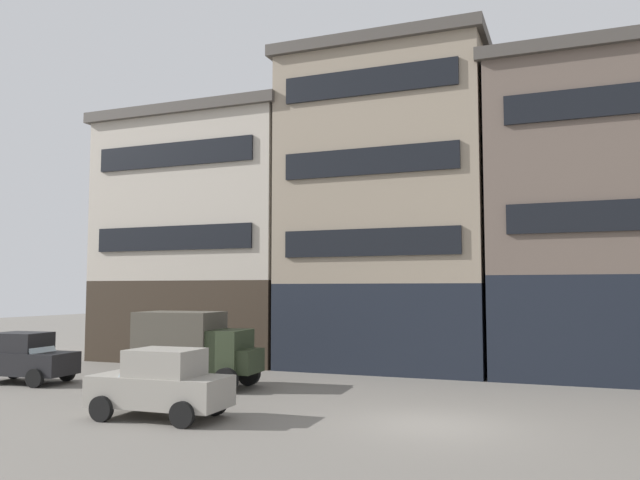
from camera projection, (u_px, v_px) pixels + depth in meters
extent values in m
plane|color=slate|center=(433.00, 425.00, 16.03)|extent=(120.00, 120.00, 0.00)
cube|color=#33281E|center=(208.00, 320.00, 31.61)|extent=(9.70, 6.40, 3.81)
cube|color=#B7AD9E|center=(210.00, 205.00, 32.05)|extent=(9.70, 6.40, 7.71)
cube|color=#47423D|center=(211.00, 125.00, 32.37)|extent=(10.20, 6.90, 0.50)
cube|color=black|center=(172.00, 238.00, 28.88)|extent=(8.15, 0.12, 1.10)
cube|color=black|center=(173.00, 154.00, 29.17)|extent=(8.15, 0.12, 1.10)
cube|color=black|center=(391.00, 325.00, 28.19)|extent=(8.72, 6.40, 3.65)
cube|color=gray|center=(390.00, 175.00, 28.71)|extent=(8.72, 6.40, 9.89)
cube|color=#47423D|center=(389.00, 63.00, 29.11)|extent=(9.22, 6.90, 0.50)
cube|color=black|center=(369.00, 242.00, 25.43)|extent=(7.32, 0.12, 1.10)
cube|color=black|center=(369.00, 161.00, 25.68)|extent=(7.32, 0.12, 1.10)
cube|color=black|center=(368.00, 82.00, 25.94)|extent=(7.32, 0.12, 1.10)
cube|color=black|center=(628.00, 326.00, 24.74)|extent=(10.00, 6.40, 3.94)
cube|color=#66564C|center=(622.00, 172.00, 25.21)|extent=(10.00, 6.40, 8.21)
cube|color=#47423D|center=(618.00, 65.00, 25.54)|extent=(10.50, 6.90, 0.50)
cube|color=black|center=(632.00, 215.00, 22.02)|extent=(8.40, 0.12, 1.10)
cube|color=black|center=(627.00, 99.00, 22.34)|extent=(8.40, 0.12, 1.10)
cube|color=#2D3823|center=(226.00, 352.00, 21.94)|extent=(1.53, 1.80, 1.50)
cube|color=#2D3823|center=(245.00, 361.00, 21.71)|extent=(1.01, 1.51, 0.80)
cube|color=#4C473D|center=(180.00, 342.00, 22.49)|extent=(2.94, 2.11, 2.10)
cube|color=silver|center=(238.00, 345.00, 21.83)|extent=(0.30, 1.37, 0.64)
cylinder|color=black|center=(249.00, 373.00, 22.65)|extent=(0.85, 0.28, 0.84)
cylinder|color=black|center=(226.00, 381.00, 20.84)|extent=(0.85, 0.28, 0.84)
cylinder|color=black|center=(174.00, 370.00, 23.52)|extent=(0.85, 0.28, 0.84)
cylinder|color=black|center=(146.00, 377.00, 21.71)|extent=(0.85, 0.28, 0.84)
cube|color=black|center=(24.00, 363.00, 23.24)|extent=(3.82, 1.91, 0.80)
cube|color=black|center=(22.00, 342.00, 23.34)|extent=(1.92, 1.59, 0.70)
cube|color=silver|center=(41.00, 346.00, 23.09)|extent=(0.45, 1.34, 0.56)
cylinder|color=black|center=(67.00, 372.00, 23.67)|extent=(0.67, 0.24, 0.66)
cylinder|color=black|center=(35.00, 378.00, 22.07)|extent=(0.67, 0.24, 0.66)
cylinder|color=black|center=(14.00, 370.00, 24.35)|extent=(0.67, 0.24, 0.66)
cube|color=gray|center=(160.00, 391.00, 16.88)|extent=(3.76, 1.74, 0.80)
cube|color=gray|center=(165.00, 362.00, 16.89)|extent=(1.86, 1.51, 0.70)
cube|color=silver|center=(138.00, 366.00, 17.16)|extent=(0.39, 1.32, 0.56)
cylinder|color=black|center=(101.00, 409.00, 16.45)|extent=(0.67, 0.21, 0.66)
cylinder|color=black|center=(140.00, 398.00, 18.03)|extent=(0.67, 0.21, 0.66)
cylinder|color=black|center=(182.00, 415.00, 15.66)|extent=(0.67, 0.21, 0.66)
cylinder|color=black|center=(215.00, 403.00, 17.25)|extent=(0.67, 0.21, 0.66)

